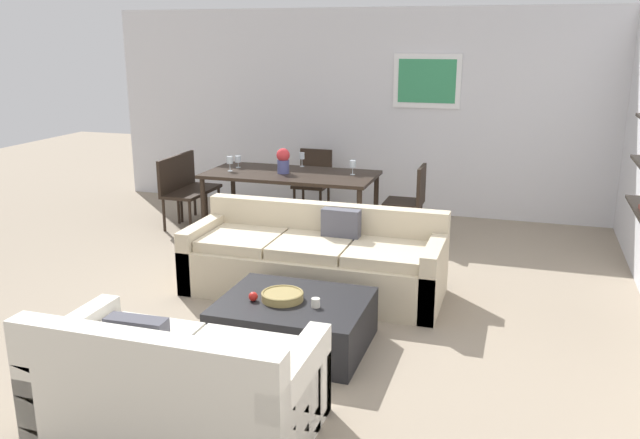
# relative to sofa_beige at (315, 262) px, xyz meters

# --- Properties ---
(ground_plane) EXTENTS (18.00, 18.00, 0.00)m
(ground_plane) POSITION_rel_sofa_beige_xyz_m (-0.08, -0.34, -0.29)
(ground_plane) COLOR gray
(back_wall_unit) EXTENTS (8.40, 0.09, 2.70)m
(back_wall_unit) POSITION_rel_sofa_beige_xyz_m (0.23, 3.19, 1.06)
(back_wall_unit) COLOR silver
(back_wall_unit) RESTS_ON ground
(sofa_beige) EXTENTS (2.37, 0.90, 0.78)m
(sofa_beige) POSITION_rel_sofa_beige_xyz_m (0.00, 0.00, 0.00)
(sofa_beige) COLOR beige
(sofa_beige) RESTS_ON ground
(loveseat_white) EXTENTS (1.66, 0.90, 0.78)m
(loveseat_white) POSITION_rel_sofa_beige_xyz_m (-0.10, -2.40, 0.00)
(loveseat_white) COLOR silver
(loveseat_white) RESTS_ON ground
(coffee_table) EXTENTS (1.12, 0.92, 0.38)m
(coffee_table) POSITION_rel_sofa_beige_xyz_m (0.19, -1.13, -0.10)
(coffee_table) COLOR black
(coffee_table) RESTS_ON ground
(decorative_bowl) EXTENTS (0.33, 0.33, 0.07)m
(decorative_bowl) POSITION_rel_sofa_beige_xyz_m (0.11, -1.15, 0.12)
(decorative_bowl) COLOR #99844C
(decorative_bowl) RESTS_ON coffee_table
(candle_jar) EXTENTS (0.07, 0.07, 0.07)m
(candle_jar) POSITION_rel_sofa_beige_xyz_m (0.39, -1.20, 0.12)
(candle_jar) COLOR silver
(candle_jar) RESTS_ON coffee_table
(apple_on_coffee_table) EXTENTS (0.07, 0.07, 0.07)m
(apple_on_coffee_table) POSITION_rel_sofa_beige_xyz_m (-0.10, -1.23, 0.12)
(apple_on_coffee_table) COLOR red
(apple_on_coffee_table) RESTS_ON coffee_table
(dining_table) EXTENTS (2.04, 0.97, 0.75)m
(dining_table) POSITION_rel_sofa_beige_xyz_m (-0.88, 1.76, 0.40)
(dining_table) COLOR black
(dining_table) RESTS_ON ground
(dining_chair_left_far) EXTENTS (0.44, 0.44, 0.88)m
(dining_chair_left_far) POSITION_rel_sofa_beige_xyz_m (-2.31, 1.98, 0.21)
(dining_chair_left_far) COLOR black
(dining_chair_left_far) RESTS_ON ground
(dining_chair_head) EXTENTS (0.44, 0.44, 0.88)m
(dining_chair_head) POSITION_rel_sofa_beige_xyz_m (-0.88, 2.65, 0.21)
(dining_chair_head) COLOR black
(dining_chair_head) RESTS_ON ground
(dining_chair_left_near) EXTENTS (0.44, 0.44, 0.88)m
(dining_chair_left_near) POSITION_rel_sofa_beige_xyz_m (-2.31, 1.54, 0.21)
(dining_chair_left_near) COLOR black
(dining_chair_left_near) RESTS_ON ground
(dining_chair_right_far) EXTENTS (0.44, 0.44, 0.88)m
(dining_chair_right_far) POSITION_rel_sofa_beige_xyz_m (0.55, 1.98, 0.21)
(dining_chair_right_far) COLOR black
(dining_chair_right_far) RESTS_ON ground
(wine_glass_right_far) EXTENTS (0.07, 0.07, 0.17)m
(wine_glass_right_far) POSITION_rel_sofa_beige_xyz_m (-0.14, 1.88, 0.58)
(wine_glass_right_far) COLOR silver
(wine_glass_right_far) RESTS_ON dining_table
(wine_glass_left_near) EXTENTS (0.08, 0.08, 0.18)m
(wine_glass_left_near) POSITION_rel_sofa_beige_xyz_m (-1.61, 1.64, 0.59)
(wine_glass_left_near) COLOR silver
(wine_glass_left_near) RESTS_ON dining_table
(wine_glass_left_far) EXTENTS (0.07, 0.07, 0.15)m
(wine_glass_left_far) POSITION_rel_sofa_beige_xyz_m (-1.61, 1.88, 0.56)
(wine_glass_left_far) COLOR silver
(wine_glass_left_far) RESTS_ON dining_table
(wine_glass_head) EXTENTS (0.06, 0.06, 0.18)m
(wine_glass_head) POSITION_rel_sofa_beige_xyz_m (-0.88, 2.19, 0.59)
(wine_glass_head) COLOR silver
(wine_glass_head) RESTS_ON dining_table
(centerpiece_vase) EXTENTS (0.16, 0.16, 0.30)m
(centerpiece_vase) POSITION_rel_sofa_beige_xyz_m (-0.95, 1.72, 0.62)
(centerpiece_vase) COLOR #4C518C
(centerpiece_vase) RESTS_ON dining_table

